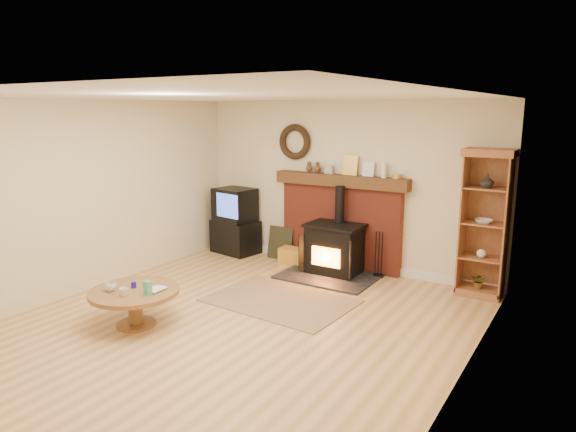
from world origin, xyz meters
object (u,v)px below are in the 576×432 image
Objects in this scene: curio_cabinet at (485,223)px; coffee_table at (134,297)px; wood_stove at (334,250)px; tv_unit at (235,222)px.

curio_cabinet is 4.54m from coffee_table.
wood_stove is at bearing 69.52° from coffee_table.
curio_cabinet is (2.08, 0.28, 0.61)m from wood_stove.
tv_unit is 3.25m from coffee_table.
coffee_table is (0.93, -3.10, -0.19)m from tv_unit.
coffee_table is at bearing -73.35° from tv_unit.
wood_stove is 2.18m from curio_cabinet.
tv_unit is at bearing 106.65° from coffee_table.
curio_cabinet is 1.93× the size of coffee_table.
curio_cabinet reaches higher than wood_stove.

